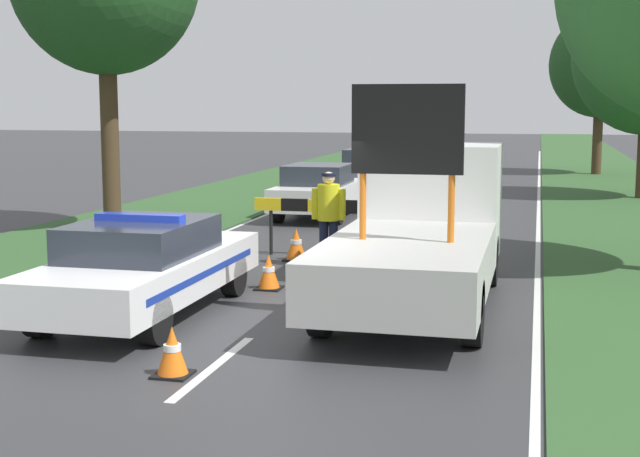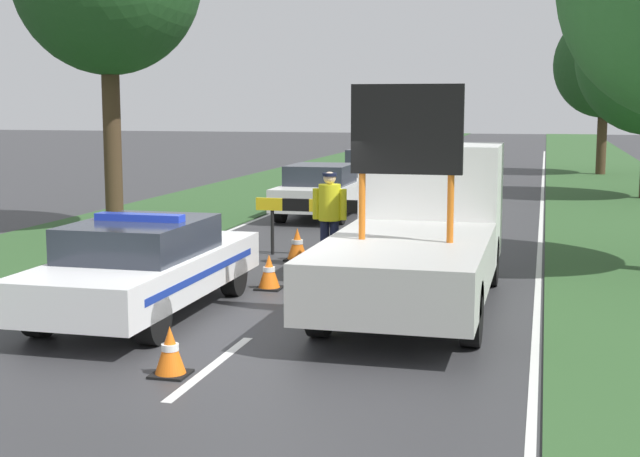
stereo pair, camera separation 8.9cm
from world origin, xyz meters
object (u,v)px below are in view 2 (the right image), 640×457
(work_truck, at_px, (421,230))
(roadside_tree_mid_right, at_px, (605,65))
(road_barrier, at_px, (337,209))
(traffic_cone_near_police, at_px, (269,272))
(police_car, at_px, (145,265))
(queued_car_suv_grey, at_px, (377,171))
(traffic_cone_centre_front, at_px, (170,351))
(pedestrian_civilian, at_px, (390,215))
(queued_car_van_white, at_px, (321,190))
(traffic_cone_near_truck, at_px, (297,244))
(police_officer, at_px, (330,211))
(queued_car_wagon_maroon, at_px, (399,159))

(work_truck, bearing_deg, roadside_tree_mid_right, -94.95)
(road_barrier, relative_size, traffic_cone_near_police, 5.75)
(police_car, relative_size, traffic_cone_near_police, 8.53)
(work_truck, relative_size, queued_car_suv_grey, 1.36)
(traffic_cone_near_police, xyz_separation_m, traffic_cone_centre_front, (0.33, -4.73, -0.00))
(pedestrian_civilian, bearing_deg, roadside_tree_mid_right, 96.75)
(police_car, xyz_separation_m, queued_car_van_white, (-0.23, 11.25, 0.01))
(queued_car_van_white, bearing_deg, pedestrian_civilian, 114.20)
(traffic_cone_near_police, height_order, traffic_cone_near_truck, traffic_cone_near_truck)
(police_car, height_order, traffic_cone_near_truck, police_car)
(work_truck, height_order, traffic_cone_near_police, work_truck)
(police_officer, height_order, queued_car_wagon_maroon, police_officer)
(work_truck, relative_size, police_officer, 3.42)
(queued_car_wagon_maroon, bearing_deg, queued_car_suv_grey, 91.52)
(queued_car_van_white, relative_size, queued_car_suv_grey, 0.91)
(queued_car_suv_grey, bearing_deg, queued_car_van_white, 87.90)
(queued_car_van_white, bearing_deg, roadside_tree_mid_right, -115.52)
(traffic_cone_centre_front, distance_m, queued_car_van_white, 13.98)
(pedestrian_civilian, xyz_separation_m, traffic_cone_near_police, (-1.55, -2.53, -0.68))
(road_barrier, distance_m, queued_car_suv_grey, 12.71)
(queued_car_wagon_maroon, distance_m, roadside_tree_mid_right, 9.93)
(police_officer, bearing_deg, roadside_tree_mid_right, -133.84)
(work_truck, xyz_separation_m, roadside_tree_mid_right, (4.09, 26.20, 3.51))
(traffic_cone_centre_front, xyz_separation_m, queued_car_van_white, (-1.75, 13.86, 0.45))
(queued_car_van_white, xyz_separation_m, queued_car_wagon_maroon, (0.10, 12.16, 0.09))
(traffic_cone_centre_front, height_order, queued_car_van_white, queued_car_van_white)
(queued_car_van_white, bearing_deg, police_officer, 105.27)
(traffic_cone_near_police, relative_size, queued_car_wagon_maroon, 0.13)
(traffic_cone_near_truck, bearing_deg, queued_car_suv_grey, 93.85)
(traffic_cone_centre_front, xyz_separation_m, queued_car_wagon_maroon, (-1.65, 26.02, 0.54))
(queued_car_van_white, bearing_deg, police_car, 91.15)
(queued_car_suv_grey, relative_size, roadside_tree_mid_right, 0.65)
(road_barrier, distance_m, traffic_cone_centre_front, 7.99)
(pedestrian_civilian, bearing_deg, road_barrier, 168.06)
(queued_car_wagon_maroon, bearing_deg, traffic_cone_centre_front, 93.62)
(queued_car_van_white, relative_size, roadside_tree_mid_right, 0.59)
(police_car, distance_m, traffic_cone_near_truck, 4.94)
(police_officer, distance_m, queued_car_suv_grey, 13.87)
(road_barrier, bearing_deg, police_officer, -87.37)
(roadside_tree_mid_right, bearing_deg, traffic_cone_near_police, -104.29)
(police_officer, xyz_separation_m, traffic_cone_near_police, (-0.51, -2.09, -0.77))
(work_truck, bearing_deg, queued_car_suv_grey, -73.22)
(traffic_cone_centre_front, height_order, queued_car_suv_grey, queued_car_suv_grey)
(traffic_cone_near_police, bearing_deg, queued_car_wagon_maroon, 93.53)
(pedestrian_civilian, relative_size, queued_car_wagon_maroon, 0.37)
(pedestrian_civilian, height_order, traffic_cone_near_police, pedestrian_civilian)
(police_officer, height_order, roadside_tree_mid_right, roadside_tree_mid_right)
(traffic_cone_near_police, bearing_deg, police_car, -119.35)
(pedestrian_civilian, bearing_deg, traffic_cone_near_police, -102.53)
(police_car, distance_m, roadside_tree_mid_right, 29.37)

